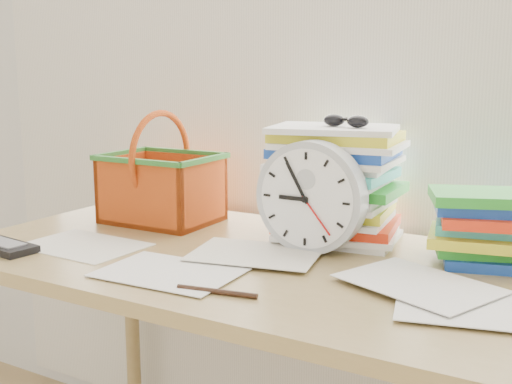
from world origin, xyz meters
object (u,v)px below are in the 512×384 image
Objects in this scene: desk at (265,291)px; basket at (161,168)px; paper_stack at (334,183)px; calculator at (4,247)px; book_stack at (489,228)px; clock at (311,197)px.

desk is 4.91× the size of basket.
calculator is (-0.59, -0.46, -0.13)m from paper_stack.
paper_stack is at bearing 176.32° from book_stack.
desk is 0.31m from paper_stack.
desk is at bearing -154.93° from book_stack.
desk is 5.70× the size of clock.
paper_stack is at bearing 6.93° from basket.
basket is at bearing 158.89° from desk.
book_stack is at bearing -3.68° from paper_stack.
basket is at bearing -177.15° from book_stack.
desk is 5.47× the size of book_stack.
paper_stack reaches higher than book_stack.
book_stack is 0.82m from basket.
clock reaches higher than desk.
calculator is (-0.94, -0.44, -0.07)m from book_stack.
basket reaches higher than desk.
calculator is (-0.59, -0.33, -0.11)m from clock.
paper_stack reaches higher than desk.
calculator is at bearing -155.07° from book_stack.
paper_stack is 1.92× the size of calculator.
paper_stack is 1.07× the size of basket.
desk is 4.57× the size of paper_stack.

